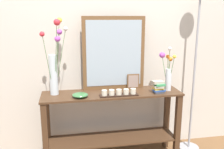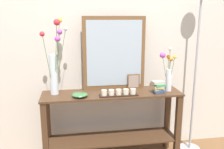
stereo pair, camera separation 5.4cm
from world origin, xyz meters
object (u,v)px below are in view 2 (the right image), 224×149
(picture_frame_small, at_px, (134,81))
(console_table, at_px, (112,118))
(vase_right, at_px, (168,72))
(floor_lamp, at_px, (198,42))
(tall_vase_left, at_px, (55,64))
(candle_tray, at_px, (119,93))
(decorative_bowl, at_px, (80,95))
(mirror_leaning, at_px, (114,53))
(book_stack, at_px, (159,87))

(picture_frame_small, bearing_deg, console_table, -155.14)
(vase_right, relative_size, floor_lamp, 0.25)
(tall_vase_left, bearing_deg, console_table, -4.39)
(candle_tray, relative_size, decorative_bowl, 2.51)
(floor_lamp, bearing_deg, mirror_leaning, 173.65)
(book_stack, bearing_deg, candle_tray, -178.30)
(tall_vase_left, height_order, decorative_bowl, tall_vase_left)
(mirror_leaning, distance_m, picture_frame_small, 0.38)
(mirror_leaning, distance_m, floor_lamp, 0.92)
(mirror_leaning, height_order, floor_lamp, floor_lamp)
(vase_right, relative_size, picture_frame_small, 2.96)
(vase_right, xyz_separation_m, candle_tray, (-0.55, -0.09, -0.18))
(vase_right, height_order, book_stack, vase_right)
(tall_vase_left, xyz_separation_m, picture_frame_small, (0.84, 0.08, -0.24))
(tall_vase_left, bearing_deg, book_stack, -7.82)
(candle_tray, bearing_deg, mirror_leaning, 90.15)
(vase_right, bearing_deg, mirror_leaning, 162.45)
(book_stack, bearing_deg, floor_lamp, 18.04)
(vase_right, bearing_deg, picture_frame_small, 157.70)
(book_stack, bearing_deg, console_table, 168.08)
(mirror_leaning, bearing_deg, tall_vase_left, -169.88)
(book_stack, bearing_deg, tall_vase_left, 172.18)
(console_table, height_order, decorative_bowl, decorative_bowl)
(console_table, relative_size, book_stack, 10.51)
(mirror_leaning, height_order, tall_vase_left, mirror_leaning)
(tall_vase_left, bearing_deg, mirror_leaning, 10.12)
(mirror_leaning, distance_m, decorative_bowl, 0.59)
(tall_vase_left, xyz_separation_m, decorative_bowl, (0.24, -0.14, -0.29))
(picture_frame_small, xyz_separation_m, floor_lamp, (0.69, -0.07, 0.43))
(book_stack, bearing_deg, mirror_leaning, 148.96)
(tall_vase_left, xyz_separation_m, floor_lamp, (1.53, 0.01, 0.19))
(mirror_leaning, bearing_deg, candle_tray, -89.85)
(console_table, distance_m, decorative_bowl, 0.47)
(tall_vase_left, relative_size, decorative_bowl, 4.95)
(candle_tray, height_order, decorative_bowl, candle_tray)
(picture_frame_small, bearing_deg, book_stack, -45.97)
(console_table, relative_size, mirror_leaning, 1.86)
(picture_frame_small, relative_size, floor_lamp, 0.08)
(floor_lamp, bearing_deg, tall_vase_left, -179.58)
(vase_right, xyz_separation_m, picture_frame_small, (-0.34, 0.14, -0.13))
(book_stack, height_order, floor_lamp, floor_lamp)
(mirror_leaning, relative_size, floor_lamp, 0.41)
(floor_lamp, bearing_deg, picture_frame_small, 174.59)
(picture_frame_small, xyz_separation_m, book_stack, (0.21, -0.22, -0.01))
(mirror_leaning, distance_m, candle_tray, 0.45)
(tall_vase_left, xyz_separation_m, book_stack, (1.05, -0.14, -0.25))
(tall_vase_left, bearing_deg, vase_right, -3.06)
(console_table, distance_m, vase_right, 0.78)
(console_table, xyz_separation_m, book_stack, (0.47, -0.10, 0.35))
(mirror_leaning, xyz_separation_m, tall_vase_left, (-0.63, -0.11, -0.08))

